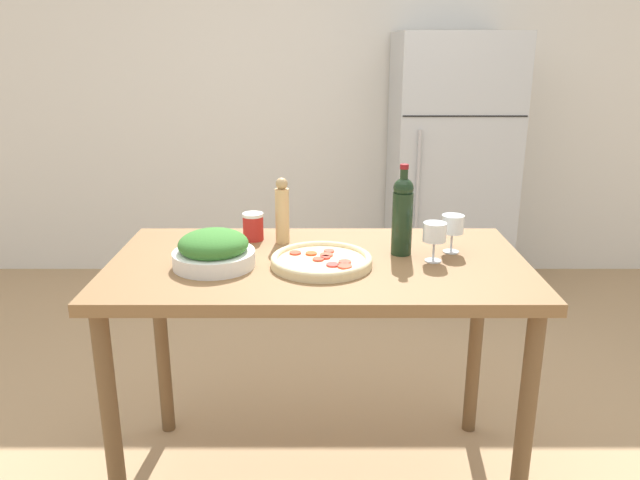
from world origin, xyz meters
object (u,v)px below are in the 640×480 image
wine_glass_far (454,226)px  wine_glass_near (436,234)px  refrigerator (451,168)px  salt_canister (255,226)px  salad_bowl (215,250)px  wine_bottle (404,214)px  pepper_mill (284,212)px  homemade_pizza (323,260)px

wine_glass_far → wine_glass_near: bearing=-129.8°
refrigerator → wine_glass_far: refrigerator is taller
salt_canister → wine_glass_far: bearing=-11.5°
wine_glass_near → salad_bowl: wine_glass_near is taller
wine_bottle → salt_canister: size_ratio=3.08×
refrigerator → salad_bowl: size_ratio=6.11×
refrigerator → pepper_mill: (-0.97, -1.75, 0.17)m
wine_glass_near → homemade_pizza: size_ratio=0.40×
refrigerator → salt_canister: 2.03m
refrigerator → wine_glass_near: 2.01m
salad_bowl → salt_canister: 0.31m
wine_bottle → salad_bowl: 0.65m
salad_bowl → homemade_pizza: size_ratio=0.80×
refrigerator → pepper_mill: 2.00m
homemade_pizza → salt_canister: size_ratio=3.27×
salad_bowl → homemade_pizza: 0.36m
wine_glass_far → salt_canister: (-0.71, 0.15, -0.05)m
wine_glass_near → salt_canister: wine_glass_near is taller
refrigerator → salad_bowl: 2.33m
refrigerator → salt_canister: (-1.08, -1.72, 0.11)m
refrigerator → homemade_pizza: refrigerator is taller
wine_glass_far → salad_bowl: size_ratio=0.50×
wine_bottle → wine_glass_near: (0.10, -0.08, -0.05)m
homemade_pizza → salt_canister: 0.38m
wine_bottle → salad_bowl: (-0.64, -0.13, -0.09)m
refrigerator → wine_glass_near: size_ratio=12.28×
homemade_pizza → pepper_mill: bearing=119.5°
wine_glass_far → salad_bowl: bearing=-169.8°
wine_glass_far → salt_canister: wine_glass_far is taller
pepper_mill → wine_bottle: bearing=-17.5°
pepper_mill → wine_glass_near: bearing=-22.0°
wine_bottle → wine_glass_far: bearing=5.7°
refrigerator → wine_bottle: bearing=-106.1°
refrigerator → wine_glass_near: (-0.44, -1.96, 0.15)m
homemade_pizza → salt_canister: salt_canister is taller
wine_glass_near → salad_bowl: bearing=-176.1°
refrigerator → salt_canister: size_ratio=16.09×
homemade_pizza → wine_bottle: bearing=23.4°
wine_bottle → refrigerator: bearing=73.9°
wine_glass_far → pepper_mill: (-0.60, 0.12, 0.02)m
refrigerator → pepper_mill: size_ratio=6.81×
homemade_pizza → salt_canister: bearing=132.0°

